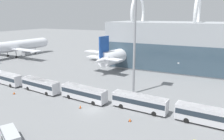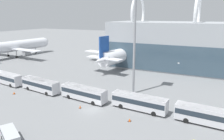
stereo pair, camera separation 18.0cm
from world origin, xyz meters
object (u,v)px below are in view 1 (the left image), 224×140
shuttle_bus_4 (139,101)px  shuttle_bus_5 (209,115)px  airliner_at_gate_far (129,53)px  shuttle_bus_3 (84,92)px  traffic_cone_0 (80,107)px  floodlight_mast (135,17)px  traffic_cone_1 (130,120)px  shuttle_bus_1 (6,78)px  shuttle_bus_2 (40,85)px  airliner_at_gate_near (12,46)px  service_van_crossing (10,136)px  traffic_cone_2 (14,93)px

shuttle_bus_4 → shuttle_bus_5: bearing=1.2°
airliner_at_gate_far → shuttle_bus_3: bearing=-164.3°
airliner_at_gate_far → traffic_cone_0: (6.01, -43.15, -4.59)m
floodlight_mast → traffic_cone_1: floodlight_mast is taller
shuttle_bus_5 → floodlight_mast: floodlight_mast is taller
shuttle_bus_1 → shuttle_bus_2: bearing=4.7°
shuttle_bus_5 → floodlight_mast: size_ratio=0.44×
shuttle_bus_5 → airliner_at_gate_near: bearing=164.0°
shuttle_bus_1 → traffic_cone_0: size_ratio=15.56×
shuttle_bus_1 → traffic_cone_1: size_ratio=19.69×
shuttle_bus_1 → shuttle_bus_4: (40.70, -0.15, 0.00)m
service_van_crossing → floodlight_mast: bearing=-79.0°
airliner_at_gate_near → airliner_at_gate_far: bearing=-77.6°
airliner_at_gate_far → shuttle_bus_4: airliner_at_gate_far is taller
shuttle_bus_5 → service_van_crossing: shuttle_bus_5 is taller
shuttle_bus_5 → traffic_cone_2: size_ratio=18.19×
shuttle_bus_3 → shuttle_bus_4: (13.57, 0.54, 0.00)m
shuttle_bus_5 → traffic_cone_1: (-13.44, -4.94, -1.66)m
shuttle_bus_4 → service_van_crossing: (-14.10, -20.55, -0.73)m
shuttle_bus_1 → shuttle_bus_5: same height
shuttle_bus_4 → traffic_cone_2: bearing=-167.3°
shuttle_bus_1 → shuttle_bus_4: bearing=6.8°
shuttle_bus_3 → floodlight_mast: (8.79, 9.71, 17.19)m
shuttle_bus_4 → floodlight_mast: 20.06m
shuttle_bus_5 → shuttle_bus_4: bearing=-179.2°
shuttle_bus_4 → floodlight_mast: bearing=121.5°
shuttle_bus_1 → floodlight_mast: 40.84m
airliner_at_gate_near → shuttle_bus_1: size_ratio=3.40×
shuttle_bus_4 → service_van_crossing: bearing=-120.5°
service_van_crossing → traffic_cone_1: size_ratio=9.42×
shuttle_bus_4 → traffic_cone_2: shuttle_bus_4 is taller
shuttle_bus_1 → traffic_cone_1: 41.26m
shuttle_bus_3 → shuttle_bus_4: 13.58m
shuttle_bus_1 → shuttle_bus_2: same height
service_van_crossing → shuttle_bus_4: bearing=-96.0°
shuttle_bus_4 → traffic_cone_0: (-11.74, -4.72, -1.56)m
airliner_at_gate_far → traffic_cone_1: 47.75m
service_van_crossing → traffic_cone_0: (2.36, 15.83, -0.83)m
shuttle_bus_2 → traffic_cone_0: 16.06m
shuttle_bus_2 → shuttle_bus_3: same height
traffic_cone_1 → shuttle_bus_3: bearing=159.7°
airliner_at_gate_near → airliner_at_gate_far: 56.57m
airliner_at_gate_far → service_van_crossing: size_ratio=7.34×
airliner_at_gate_far → floodlight_mast: bearing=-146.5°
floodlight_mast → shuttle_bus_2: bearing=-156.8°
airliner_at_gate_near → shuttle_bus_1: bearing=-128.2°
airliner_at_gate_near → traffic_cone_2: size_ratio=62.33×
floodlight_mast → traffic_cone_0: size_ratio=35.36×
airliner_at_gate_far → traffic_cone_0: bearing=-162.5°
shuttle_bus_5 → service_van_crossing: size_ratio=2.08×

